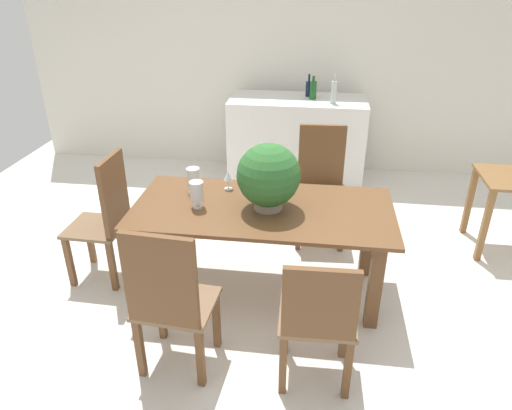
{
  "coord_description": "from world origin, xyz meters",
  "views": [
    {
      "loc": [
        0.36,
        -3.1,
        2.33
      ],
      "look_at": [
        -0.07,
        0.11,
        0.66
      ],
      "focal_mm": 33.01,
      "sensor_mm": 36.0,
      "label": 1
    }
  ],
  "objects_px": {
    "crystal_vase_left": "(197,192)",
    "wine_bottle_tall": "(309,88)",
    "flower_centerpiece": "(268,176)",
    "wine_glass": "(228,176)",
    "dining_table": "(263,223)",
    "chair_head_end": "(106,215)",
    "chair_near_left": "(169,298)",
    "chair_far_right": "(321,178)",
    "wine_bottle_clear": "(334,92)",
    "chair_near_right": "(318,318)",
    "wine_bottle_dark": "(313,90)",
    "kitchen_counter": "(296,142)",
    "side_table": "(512,195)",
    "crystal_vase_center_near": "(193,179)"
  },
  "relations": [
    {
      "from": "chair_far_right",
      "to": "wine_bottle_tall",
      "type": "bearing_deg",
      "value": 94.56
    },
    {
      "from": "chair_near_right",
      "to": "flower_centerpiece",
      "type": "bearing_deg",
      "value": -68.46
    },
    {
      "from": "chair_near_right",
      "to": "wine_bottle_clear",
      "type": "xyz_separation_m",
      "value": [
        0.08,
        2.88,
        0.6
      ]
    },
    {
      "from": "wine_bottle_clear",
      "to": "side_table",
      "type": "xyz_separation_m",
      "value": [
        1.57,
        -1.06,
        -0.59
      ]
    },
    {
      "from": "chair_far_right",
      "to": "side_table",
      "type": "bearing_deg",
      "value": -4.97
    },
    {
      "from": "chair_head_end",
      "to": "chair_far_right",
      "type": "distance_m",
      "value": 1.9
    },
    {
      "from": "crystal_vase_left",
      "to": "kitchen_counter",
      "type": "distance_m",
      "value": 2.29
    },
    {
      "from": "wine_bottle_tall",
      "to": "chair_head_end",
      "type": "bearing_deg",
      "value": -123.3
    },
    {
      "from": "chair_head_end",
      "to": "wine_bottle_tall",
      "type": "height_order",
      "value": "wine_bottle_tall"
    },
    {
      "from": "wine_bottle_tall",
      "to": "wine_bottle_clear",
      "type": "bearing_deg",
      "value": -45.27
    },
    {
      "from": "chair_head_end",
      "to": "crystal_vase_center_near",
      "type": "bearing_deg",
      "value": 105.7
    },
    {
      "from": "crystal_vase_left",
      "to": "wine_bottle_tall",
      "type": "distance_m",
      "value": 2.42
    },
    {
      "from": "crystal_vase_center_near",
      "to": "wine_bottle_clear",
      "type": "distance_m",
      "value": 2.11
    },
    {
      "from": "flower_centerpiece",
      "to": "wine_glass",
      "type": "relative_size",
      "value": 3.16
    },
    {
      "from": "kitchen_counter",
      "to": "wine_bottle_clear",
      "type": "relative_size",
      "value": 4.89
    },
    {
      "from": "chair_near_left",
      "to": "wine_glass",
      "type": "bearing_deg",
      "value": -91.85
    },
    {
      "from": "chair_near_right",
      "to": "side_table",
      "type": "bearing_deg",
      "value": -133.93
    },
    {
      "from": "chair_far_right",
      "to": "wine_bottle_clear",
      "type": "xyz_separation_m",
      "value": [
        0.09,
        1.02,
        0.55
      ]
    },
    {
      "from": "chair_near_left",
      "to": "wine_bottle_tall",
      "type": "height_order",
      "value": "wine_bottle_tall"
    },
    {
      "from": "flower_centerpiece",
      "to": "side_table",
      "type": "relative_size",
      "value": 0.7
    },
    {
      "from": "flower_centerpiece",
      "to": "crystal_vase_left",
      "type": "distance_m",
      "value": 0.53
    },
    {
      "from": "wine_bottle_tall",
      "to": "kitchen_counter",
      "type": "bearing_deg",
      "value": -131.15
    },
    {
      "from": "chair_head_end",
      "to": "chair_near_left",
      "type": "relative_size",
      "value": 1.01
    },
    {
      "from": "wine_bottle_dark",
      "to": "wine_bottle_clear",
      "type": "bearing_deg",
      "value": -36.4
    },
    {
      "from": "chair_far_right",
      "to": "crystal_vase_center_near",
      "type": "relative_size",
      "value": 5.04
    },
    {
      "from": "chair_near_left",
      "to": "flower_centerpiece",
      "type": "distance_m",
      "value": 1.11
    },
    {
      "from": "wine_glass",
      "to": "wine_bottle_tall",
      "type": "relative_size",
      "value": 0.63
    },
    {
      "from": "chair_near_left",
      "to": "dining_table",
      "type": "bearing_deg",
      "value": -110.79
    },
    {
      "from": "crystal_vase_left",
      "to": "side_table",
      "type": "xyz_separation_m",
      "value": [
        2.55,
        0.97,
        -0.33
      ]
    },
    {
      "from": "chair_near_right",
      "to": "wine_bottle_dark",
      "type": "distance_m",
      "value": 3.1
    },
    {
      "from": "chair_near_left",
      "to": "wine_bottle_clear",
      "type": "xyz_separation_m",
      "value": [
        0.95,
        2.89,
        0.54
      ]
    },
    {
      "from": "chair_head_end",
      "to": "flower_centerpiece",
      "type": "xyz_separation_m",
      "value": [
        1.27,
        -0.01,
        0.41
      ]
    },
    {
      "from": "flower_centerpiece",
      "to": "wine_bottle_tall",
      "type": "xyz_separation_m",
      "value": [
        0.2,
        2.25,
        0.1
      ]
    },
    {
      "from": "dining_table",
      "to": "flower_centerpiece",
      "type": "xyz_separation_m",
      "value": [
        0.04,
        -0.01,
        0.39
      ]
    },
    {
      "from": "flower_centerpiece",
      "to": "crystal_vase_left",
      "type": "bearing_deg",
      "value": -173.71
    },
    {
      "from": "dining_table",
      "to": "flower_centerpiece",
      "type": "height_order",
      "value": "flower_centerpiece"
    },
    {
      "from": "chair_far_right",
      "to": "wine_bottle_tall",
      "type": "height_order",
      "value": "wine_bottle_tall"
    },
    {
      "from": "kitchen_counter",
      "to": "wine_bottle_tall",
      "type": "bearing_deg",
      "value": 48.85
    },
    {
      "from": "wine_glass",
      "to": "crystal_vase_left",
      "type": "bearing_deg",
      "value": -115.58
    },
    {
      "from": "kitchen_counter",
      "to": "wine_bottle_tall",
      "type": "distance_m",
      "value": 0.61
    },
    {
      "from": "chair_far_right",
      "to": "wine_glass",
      "type": "distance_m",
      "value": 1.03
    },
    {
      "from": "chair_head_end",
      "to": "chair_near_left",
      "type": "height_order",
      "value": "chair_head_end"
    },
    {
      "from": "chair_near_left",
      "to": "chair_far_right",
      "type": "xyz_separation_m",
      "value": [
        0.86,
        1.88,
        -0.01
      ]
    },
    {
      "from": "crystal_vase_left",
      "to": "wine_bottle_dark",
      "type": "distance_m",
      "value": 2.33
    },
    {
      "from": "flower_centerpiece",
      "to": "crystal_vase_center_near",
      "type": "distance_m",
      "value": 0.64
    },
    {
      "from": "chair_head_end",
      "to": "crystal_vase_left",
      "type": "distance_m",
      "value": 0.81
    },
    {
      "from": "chair_head_end",
      "to": "wine_bottle_tall",
      "type": "relative_size",
      "value": 4.35
    },
    {
      "from": "dining_table",
      "to": "kitchen_counter",
      "type": "height_order",
      "value": "kitchen_counter"
    },
    {
      "from": "crystal_vase_left",
      "to": "crystal_vase_center_near",
      "type": "distance_m",
      "value": 0.25
    },
    {
      "from": "chair_head_end",
      "to": "side_table",
      "type": "height_order",
      "value": "chair_head_end"
    }
  ]
}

